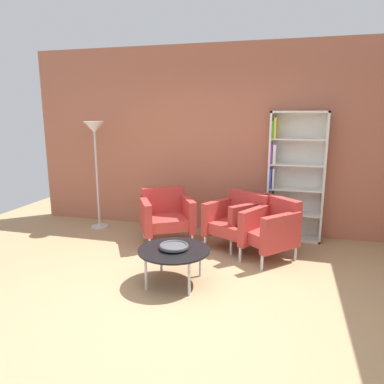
% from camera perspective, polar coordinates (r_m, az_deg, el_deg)
% --- Properties ---
extents(ground_plane, '(8.32, 8.32, 0.00)m').
position_cam_1_polar(ground_plane, '(3.86, -2.60, -16.60)').
color(ground_plane, tan).
extents(brick_back_panel, '(6.40, 0.12, 2.90)m').
position_cam_1_polar(brick_back_panel, '(5.79, 4.73, 8.14)').
color(brick_back_panel, '#B2664C').
rests_on(brick_back_panel, ground_plane).
extents(bookshelf_tall, '(0.80, 0.30, 1.90)m').
position_cam_1_polar(bookshelf_tall, '(5.55, 15.42, 2.32)').
color(bookshelf_tall, silver).
rests_on(bookshelf_tall, ground_plane).
extents(coffee_table_low, '(0.80, 0.80, 0.40)m').
position_cam_1_polar(coffee_table_low, '(4.06, -2.85, -9.35)').
color(coffee_table_low, black).
rests_on(coffee_table_low, ground_plane).
extents(decorative_bowl, '(0.32, 0.32, 0.05)m').
position_cam_1_polar(decorative_bowl, '(4.03, -2.86, -8.51)').
color(decorative_bowl, '#4C4C51').
rests_on(decorative_bowl, coffee_table_low).
extents(armchair_spare_guest, '(0.93, 0.91, 0.78)m').
position_cam_1_polar(armchair_spare_guest, '(5.31, -4.09, -3.59)').
color(armchair_spare_guest, '#B73833').
rests_on(armchair_spare_guest, ground_plane).
extents(armchair_corner_red, '(0.93, 0.91, 0.78)m').
position_cam_1_polar(armchair_corner_red, '(5.06, 7.33, -4.47)').
color(armchair_corner_red, '#B73833').
rests_on(armchair_corner_red, ground_plane).
extents(armchair_near_window, '(0.95, 0.95, 0.78)m').
position_cam_1_polar(armchair_near_window, '(4.86, 11.75, -5.35)').
color(armchair_near_window, '#B73833').
rests_on(armchair_near_window, ground_plane).
extents(floor_lamp_torchiere, '(0.32, 0.32, 1.74)m').
position_cam_1_polar(floor_lamp_torchiere, '(6.01, -15.04, 7.90)').
color(floor_lamp_torchiere, silver).
rests_on(floor_lamp_torchiere, ground_plane).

